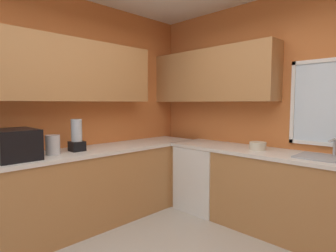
{
  "coord_description": "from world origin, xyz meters",
  "views": [
    {
      "loc": [
        1.27,
        -1.34,
        1.43
      ],
      "look_at": [
        -0.64,
        0.57,
        1.2
      ],
      "focal_mm": 29.2,
      "sensor_mm": 36.0,
      "label": 1
    }
  ],
  "objects_px": {
    "microwave": "(15,144)",
    "kettle": "(53,145)",
    "bowl": "(258,146)",
    "sink_assembly": "(330,158)",
    "dishwasher": "(204,178)",
    "blender_appliance": "(77,137)"
  },
  "relations": [
    {
      "from": "dishwasher",
      "to": "microwave",
      "type": "height_order",
      "value": "microwave"
    },
    {
      "from": "dishwasher",
      "to": "microwave",
      "type": "bearing_deg",
      "value": -107.34
    },
    {
      "from": "kettle",
      "to": "bowl",
      "type": "bearing_deg",
      "value": 52.37
    },
    {
      "from": "dishwasher",
      "to": "microwave",
      "type": "xyz_separation_m",
      "value": [
        -0.66,
        -2.11,
        0.61
      ]
    },
    {
      "from": "sink_assembly",
      "to": "bowl",
      "type": "relative_size",
      "value": 3.09
    },
    {
      "from": "microwave",
      "to": "sink_assembly",
      "type": "bearing_deg",
      "value": 45.13
    },
    {
      "from": "kettle",
      "to": "bowl",
      "type": "xyz_separation_m",
      "value": [
        1.38,
        1.79,
        -0.06
      ]
    },
    {
      "from": "kettle",
      "to": "sink_assembly",
      "type": "bearing_deg",
      "value": 40.28
    },
    {
      "from": "dishwasher",
      "to": "kettle",
      "type": "xyz_separation_m",
      "value": [
        -0.64,
        -1.76,
        0.57
      ]
    },
    {
      "from": "dishwasher",
      "to": "microwave",
      "type": "distance_m",
      "value": 2.3
    },
    {
      "from": "microwave",
      "to": "bowl",
      "type": "distance_m",
      "value": 2.56
    },
    {
      "from": "microwave",
      "to": "sink_assembly",
      "type": "height_order",
      "value": "microwave"
    },
    {
      "from": "microwave",
      "to": "kettle",
      "type": "bearing_deg",
      "value": 86.75
    },
    {
      "from": "kettle",
      "to": "blender_appliance",
      "type": "distance_m",
      "value": 0.28
    },
    {
      "from": "microwave",
      "to": "kettle",
      "type": "distance_m",
      "value": 0.36
    },
    {
      "from": "sink_assembly",
      "to": "dishwasher",
      "type": "bearing_deg",
      "value": -178.58
    },
    {
      "from": "sink_assembly",
      "to": "microwave",
      "type": "bearing_deg",
      "value": -134.87
    },
    {
      "from": "microwave",
      "to": "kettle",
      "type": "height_order",
      "value": "microwave"
    },
    {
      "from": "kettle",
      "to": "sink_assembly",
      "type": "distance_m",
      "value": 2.78
    },
    {
      "from": "microwave",
      "to": "dishwasher",
      "type": "bearing_deg",
      "value": 72.66
    },
    {
      "from": "bowl",
      "to": "blender_appliance",
      "type": "xyz_separation_m",
      "value": [
        -1.4,
        -1.51,
        0.12
      ]
    },
    {
      "from": "microwave",
      "to": "blender_appliance",
      "type": "bearing_deg",
      "value": 90.0
    }
  ]
}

